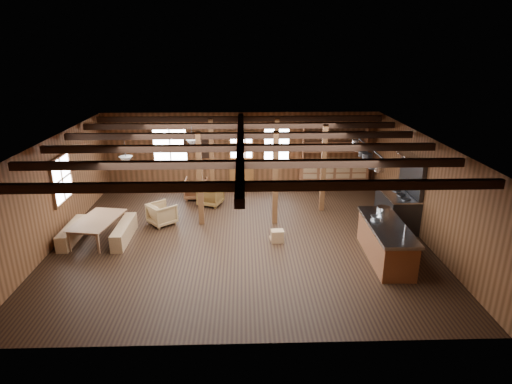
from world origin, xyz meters
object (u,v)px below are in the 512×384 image
at_px(commercial_range, 399,204).
at_px(armchair_a, 196,189).
at_px(kitchen_island, 386,241).
at_px(armchair_b, 211,195).
at_px(dining_table, 100,230).
at_px(armchair_c, 162,214).

xyz_separation_m(commercial_range, armchair_a, (-6.23, 2.53, -0.32)).
xyz_separation_m(kitchen_island, armchair_b, (-4.64, 3.95, -0.14)).
bearing_deg(commercial_range, dining_table, -174.93).
bearing_deg(armchair_c, armchair_b, -80.63).
bearing_deg(armchair_a, commercial_range, 159.14).
bearing_deg(armchair_c, commercial_range, -132.67).
bearing_deg(commercial_range, armchair_c, 177.55).
distance_m(dining_table, armchair_b, 3.89).
bearing_deg(kitchen_island, dining_table, 171.17).
relative_size(kitchen_island, dining_table, 1.45).
xyz_separation_m(armchair_a, armchair_c, (-0.79, -2.23, -0.03)).
distance_m(commercial_range, armchair_a, 6.74).
distance_m(armchair_a, armchair_c, 2.37).
height_order(dining_table, armchair_b, armchair_b).
xyz_separation_m(dining_table, armchair_a, (2.31, 3.29, 0.05)).
distance_m(dining_table, armchair_c, 1.86).
height_order(commercial_range, armchair_b, commercial_range).
height_order(commercial_range, dining_table, commercial_range).
height_order(kitchen_island, armchair_a, kitchen_island).
distance_m(kitchen_island, dining_table, 7.62).
bearing_deg(armchair_b, armchair_a, -31.01).
height_order(kitchen_island, armchair_c, kitchen_island).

